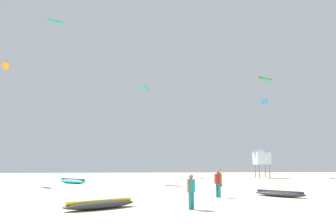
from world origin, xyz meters
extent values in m
cylinder|color=teal|center=(0.05, 4.14, 0.38)|extent=(0.14, 0.14, 0.77)
cylinder|color=teal|center=(0.19, 4.26, 0.38)|extent=(0.14, 0.14, 0.77)
cylinder|color=teal|center=(0.12, 4.20, 1.05)|extent=(0.35, 0.35, 0.57)
cylinder|color=#936B4C|center=(-0.03, 4.07, 1.03)|extent=(0.10, 0.10, 0.53)
cylinder|color=#936B4C|center=(0.28, 4.34, 1.03)|extent=(0.10, 0.10, 0.53)
sphere|color=#936B4C|center=(0.12, 4.20, 1.45)|extent=(0.21, 0.21, 0.21)
cylinder|color=black|center=(5.02, 17.87, 0.40)|extent=(0.15, 0.15, 0.79)
cylinder|color=black|center=(5.11, 18.02, 0.40)|extent=(0.15, 0.15, 0.79)
cylinder|color=silver|center=(5.06, 17.95, 1.09)|extent=(0.36, 0.36, 0.59)
cylinder|color=#936B4C|center=(4.95, 17.76, 1.07)|extent=(0.11, 0.11, 0.55)
cylinder|color=#936B4C|center=(5.17, 18.13, 1.07)|extent=(0.11, 0.11, 0.55)
sphere|color=#936B4C|center=(5.06, 17.95, 1.50)|extent=(0.21, 0.21, 0.21)
cylinder|color=teal|center=(2.63, 8.89, 0.40)|extent=(0.15, 0.15, 0.81)
cylinder|color=teal|center=(2.51, 9.03, 0.40)|extent=(0.15, 0.15, 0.81)
cylinder|color=#B21E23|center=(2.57, 8.96, 1.11)|extent=(0.37, 0.37, 0.61)
cylinder|color=#936B4C|center=(2.72, 8.80, 1.09)|extent=(0.11, 0.11, 0.56)
cylinder|color=#936B4C|center=(2.43, 9.12, 1.09)|extent=(0.11, 0.11, 0.56)
sphere|color=#936B4C|center=(2.57, 8.96, 1.53)|extent=(0.22, 0.22, 0.22)
ellipsoid|color=#2D2D33|center=(6.50, 9.06, 0.17)|extent=(2.84, 2.90, 0.32)
cylinder|color=#2D2D33|center=(6.50, 9.06, 0.32)|extent=(2.12, 2.20, 0.14)
ellipsoid|color=#2D2D33|center=(-4.00, 4.73, 0.19)|extent=(3.45, 2.67, 0.36)
cylinder|color=yellow|center=(-4.00, 4.73, 0.35)|extent=(2.77, 1.83, 0.15)
ellipsoid|color=#19B29E|center=(-9.18, 23.56, 0.23)|extent=(3.85, 3.72, 0.46)
cylinder|color=#2D2D33|center=(-9.18, 23.56, 0.42)|extent=(2.92, 2.76, 0.18)
cylinder|color=#8C704C|center=(15.92, 34.13, 0.95)|extent=(0.14, 0.14, 1.90)
cylinder|color=#8C704C|center=(15.92, 32.63, 0.95)|extent=(0.14, 0.14, 1.90)
cylinder|color=#8C704C|center=(14.42, 34.13, 0.95)|extent=(0.14, 0.14, 1.90)
cylinder|color=#8C704C|center=(14.42, 32.63, 0.95)|extent=(0.14, 0.14, 1.90)
cube|color=silver|center=(15.17, 33.38, 2.75)|extent=(2.00, 2.00, 1.70)
pyramid|color=slate|center=(15.17, 33.38, 3.87)|extent=(2.30, 2.30, 0.55)
ellipsoid|color=#19B29E|center=(-16.79, 40.39, 25.74)|extent=(3.53, 2.63, 0.58)
ellipsoid|color=orange|center=(-17.12, 24.03, 12.65)|extent=(2.06, 2.92, 0.57)
cylinder|color=red|center=(-17.12, 24.03, 12.78)|extent=(1.32, 2.38, 0.13)
ellipsoid|color=blue|center=(17.86, 37.81, 11.99)|extent=(2.55, 4.13, 0.44)
ellipsoid|color=green|center=(15.08, 30.40, 13.64)|extent=(2.82, 1.82, 0.35)
cylinder|color=red|center=(15.08, 30.40, 13.76)|extent=(2.35, 1.12, 0.12)
ellipsoid|color=#19B29E|center=(-1.59, 40.58, 14.51)|extent=(2.10, 3.11, 0.42)
camera|label=1|loc=(-2.21, -10.12, 2.05)|focal=33.16mm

